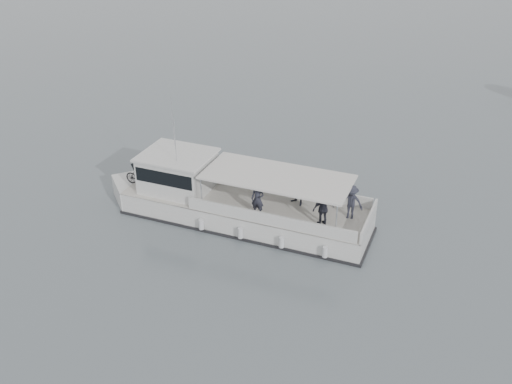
{
  "coord_description": "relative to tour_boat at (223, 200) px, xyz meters",
  "views": [
    {
      "loc": [
        3.84,
        -23.61,
        14.27
      ],
      "look_at": [
        3.4,
        -0.58,
        1.6
      ],
      "focal_mm": 40.0,
      "sensor_mm": 36.0,
      "label": 1
    }
  ],
  "objects": [
    {
      "name": "tour_boat",
      "position": [
        0.0,
        0.0,
        0.0
      ],
      "size": [
        13.05,
        7.26,
        5.59
      ],
      "rotation": [
        0.0,
        0.0,
        -0.37
      ],
      "color": "silver",
      "rests_on": "ground"
    },
    {
      "name": "ground",
      "position": [
        -1.82,
        0.16,
        -0.92
      ],
      "size": [
        1400.0,
        1400.0,
        0.0
      ],
      "primitive_type": "plane",
      "color": "#545E63",
      "rests_on": "ground"
    }
  ]
}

